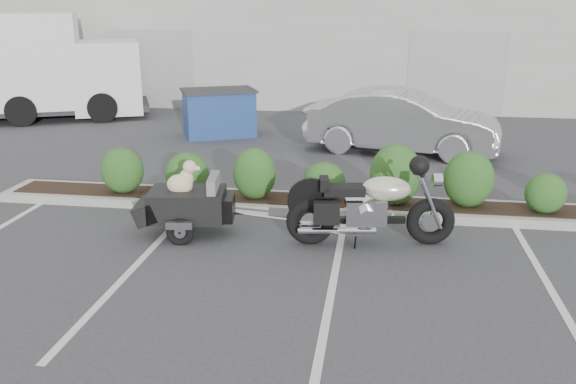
# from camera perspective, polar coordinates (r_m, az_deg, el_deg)

# --- Properties ---
(ground) EXTENTS (90.00, 90.00, 0.00)m
(ground) POSITION_cam_1_polar(r_m,az_deg,el_deg) (8.67, -3.36, -5.98)
(ground) COLOR #38383A
(ground) RESTS_ON ground
(planter_kerb) EXTENTS (12.00, 1.00, 0.15)m
(planter_kerb) POSITION_cam_1_polar(r_m,az_deg,el_deg) (10.55, 4.43, -1.25)
(planter_kerb) COLOR #9E9E93
(planter_kerb) RESTS_ON ground
(building) EXTENTS (26.00, 10.00, 4.00)m
(building) POSITION_cam_1_polar(r_m,az_deg,el_deg) (24.88, 4.88, 13.94)
(building) COLOR #9EA099
(building) RESTS_ON ground
(motorcycle) EXTENTS (2.48, 0.96, 1.43)m
(motorcycle) POSITION_cam_1_polar(r_m,az_deg,el_deg) (8.93, 7.75, -1.48)
(motorcycle) COLOR black
(motorcycle) RESTS_ON ground
(pet_trailer) EXTENTS (2.00, 1.14, 1.18)m
(pet_trailer) POSITION_cam_1_polar(r_m,az_deg,el_deg) (9.42, -9.48, -1.02)
(pet_trailer) COLOR black
(pet_trailer) RESTS_ON ground
(sedan) EXTENTS (4.71, 2.45, 1.48)m
(sedan) POSITION_cam_1_polar(r_m,az_deg,el_deg) (14.70, 10.63, 6.48)
(sedan) COLOR silver
(sedan) RESTS_ON ground
(dumpster) EXTENTS (2.25, 1.96, 1.24)m
(dumpster) POSITION_cam_1_polar(r_m,az_deg,el_deg) (16.48, -6.48, 7.42)
(dumpster) COLOR navy
(dumpster) RESTS_ON ground
(delivery_truck) EXTENTS (7.15, 4.75, 3.14)m
(delivery_truck) POSITION_cam_1_polar(r_m,az_deg,el_deg) (20.22, -23.19, 10.49)
(delivery_truck) COLOR white
(delivery_truck) RESTS_ON ground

